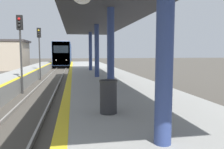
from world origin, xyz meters
TOP-DOWN VIEW (x-y plane):
  - train at (0.00, 45.61)m, footprint 2.87×21.85m
  - signal_mid at (-1.33, 13.54)m, footprint 0.36×0.31m
  - signal_far at (-1.23, 20.65)m, footprint 0.36×0.31m
  - station_canopy at (3.51, 11.03)m, footprint 4.42×22.53m
  - trash_bin at (2.86, 4.76)m, footprint 0.49×0.49m

SIDE VIEW (x-z plane):
  - trash_bin at x=2.86m, z-range 0.97..1.89m
  - train at x=0.00m, z-range 0.04..4.68m
  - signal_mid at x=-1.33m, z-range 0.96..5.89m
  - signal_far at x=-1.23m, z-range 0.96..5.89m
  - station_canopy at x=3.51m, z-range 2.62..6.36m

